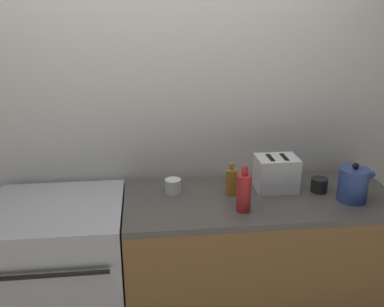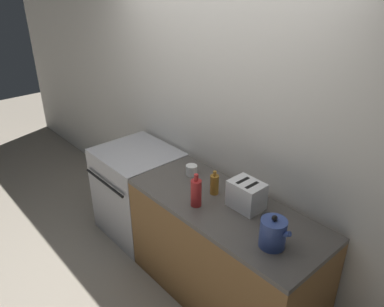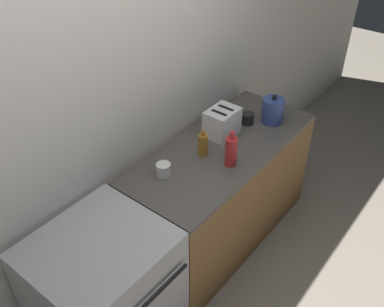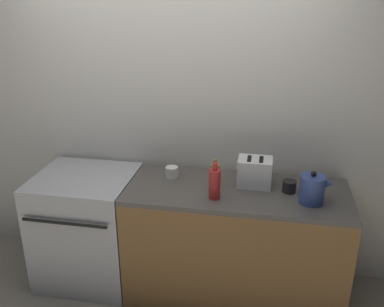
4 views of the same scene
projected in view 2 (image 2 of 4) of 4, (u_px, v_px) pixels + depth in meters
name	position (u px, v px, depth m)	size (l,w,h in m)	color
ground_plane	(149.00, 276.00, 3.32)	(12.00, 12.00, 0.00)	gray
wall_back	(212.00, 119.00, 3.17)	(8.00, 0.05, 2.60)	silver
stove	(139.00, 191.00, 3.72)	(0.74, 0.71, 0.89)	#B7B7BC
counter_block	(223.00, 253.00, 2.94)	(1.59, 0.66, 0.89)	brown
kettle	(273.00, 233.00, 2.30)	(0.21, 0.17, 0.23)	#33478C
toaster	(246.00, 195.00, 2.67)	(0.24, 0.18, 0.20)	white
bottle_amber	(214.00, 184.00, 2.85)	(0.07, 0.07, 0.20)	#9E6B23
bottle_red	(196.00, 192.00, 2.69)	(0.08, 0.08, 0.26)	#B72828
cup_white	(192.00, 170.00, 3.13)	(0.10, 0.10, 0.08)	white
cup_black	(268.00, 221.00, 2.50)	(0.10, 0.10, 0.08)	black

